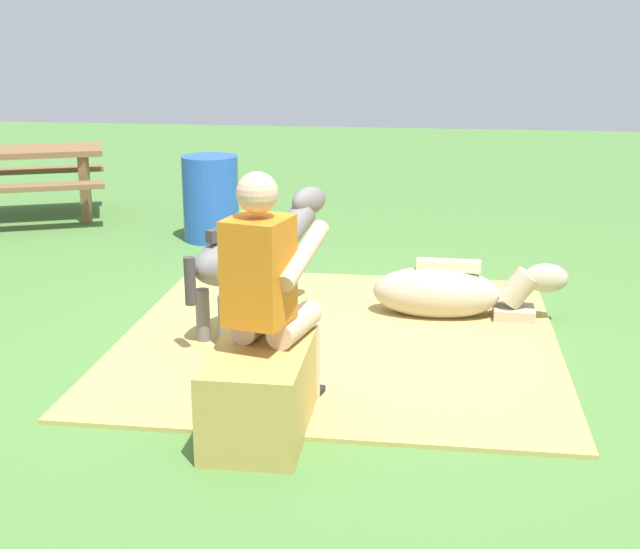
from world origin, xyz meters
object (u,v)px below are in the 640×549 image
hay_bale (259,394)px  pony_standing (252,254)px  water_barrel (211,198)px  person_seated (269,288)px  picnic_bench (28,165)px  pony_lying (450,292)px

hay_bale → pony_standing: (1.46, 0.34, 0.31)m
water_barrel → pony_standing: bearing=-159.1°
hay_bale → person_seated: (0.16, -0.03, 0.50)m
hay_bale → pony_standing: 1.53m
picnic_bench → pony_standing: bearing=-134.9°
water_barrel → picnic_bench: size_ratio=0.43×
hay_bale → pony_lying: size_ratio=0.57×
pony_lying → water_barrel: water_barrel is taller
person_seated → pony_lying: size_ratio=0.99×
person_seated → pony_lying: bearing=-27.9°
water_barrel → person_seated: bearing=-160.9°
hay_bale → person_seated: bearing=-9.5°
person_seated → water_barrel: size_ratio=1.65×
pony_lying → person_seated: bearing=152.1°
pony_lying → picnic_bench: 5.01m
person_seated → picnic_bench: person_seated is taller
pony_standing → pony_lying: (0.46, -1.30, -0.35)m
person_seated → water_barrel: 3.96m
pony_standing → picnic_bench: (2.99, 3.00, 0.04)m
person_seated → pony_standing: bearing=15.8°
person_seated → picnic_bench: bearing=38.1°
pony_standing → water_barrel: (2.42, 0.92, -0.14)m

